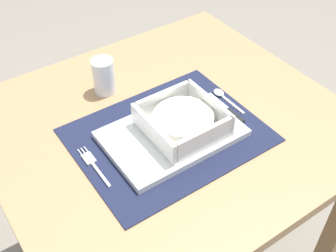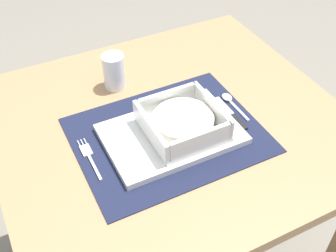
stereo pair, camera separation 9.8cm
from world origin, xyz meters
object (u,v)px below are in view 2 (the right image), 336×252
butter_knife (232,115)px  drinking_glass (114,73)px  porridge_bowl (182,123)px  fork (89,156)px  dining_table (170,150)px  spoon (229,100)px  bread_knife (222,115)px

butter_knife → drinking_glass: drinking_glass is taller
porridge_bowl → butter_knife: size_ratio=1.26×
fork → drinking_glass: 0.27m
dining_table → spoon: spoon is taller
dining_table → spoon: size_ratio=7.39×
porridge_bowl → spoon: porridge_bowl is taller
drinking_glass → butter_knife: bearing=-49.3°
porridge_bowl → fork: bearing=170.9°
butter_knife → dining_table: bearing=158.2°
dining_table → butter_knife: (0.14, -0.06, 0.11)m
fork → drinking_glass: drinking_glass is taller
butter_knife → drinking_glass: size_ratio=1.39×
spoon → bread_knife: spoon is taller
spoon → fork: bearing=179.2°
porridge_bowl → fork: porridge_bowl is taller
fork → drinking_glass: (0.15, 0.22, 0.04)m
dining_table → spoon: (0.17, -0.01, 0.11)m
drinking_glass → spoon: bearing=-39.7°
butter_knife → spoon: bearing=64.9°
spoon → butter_knife: bearing=-119.1°
dining_table → drinking_glass: (-0.07, 0.19, 0.15)m
fork → bread_knife: size_ratio=0.98×
dining_table → porridge_bowl: (-0.00, -0.06, 0.15)m
spoon → bread_knife: 0.06m
bread_knife → porridge_bowl: bearing=-175.5°
fork → dining_table: bearing=9.6°
fork → bread_knife: 0.34m
butter_knife → bread_knife: 0.03m
dining_table → drinking_glass: bearing=110.2°
porridge_bowl → drinking_glass: bearing=104.8°
porridge_bowl → dining_table: bearing=87.1°
fork → butter_knife: bearing=-2.3°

